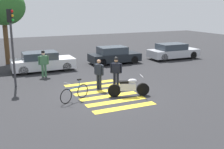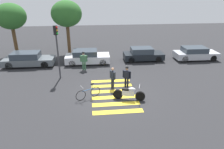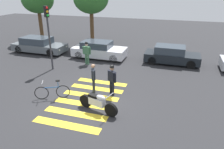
# 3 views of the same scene
# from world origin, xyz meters

# --- Properties ---
(ground_plane) EXTENTS (60.00, 60.00, 0.00)m
(ground_plane) POSITION_xyz_m (0.00, 0.00, 0.00)
(ground_plane) COLOR #2B2B2D
(police_motorcycle) EXTENTS (2.07, 0.85, 1.04)m
(police_motorcycle) POSITION_xyz_m (0.90, -0.85, 0.46)
(police_motorcycle) COLOR black
(police_motorcycle) RESTS_ON ground_plane
(leaning_bicycle) EXTENTS (1.63, 0.82, 1.02)m
(leaning_bicycle) POSITION_xyz_m (-1.76, -0.40, 0.39)
(leaning_bicycle) COLOR black
(leaning_bicycle) RESTS_ON ground_plane
(officer_on_foot) EXTENTS (0.55, 0.43, 1.72)m
(officer_on_foot) POSITION_xyz_m (1.05, 0.90, 0.99)
(officer_on_foot) COLOR black
(officer_on_foot) RESTS_ON ground_plane
(officer_by_motorcycle) EXTENTS (0.38, 0.61, 1.65)m
(officer_by_motorcycle) POSITION_xyz_m (0.01, 0.88, 0.94)
(officer_by_motorcycle) COLOR #1E232D
(officer_by_motorcycle) RESTS_ON ground_plane
(pedestrian_bystander) EXTENTS (0.65, 0.23, 1.72)m
(pedestrian_bystander) POSITION_xyz_m (-2.14, 4.93, 0.98)
(pedestrian_bystander) COLOR #3F724C
(pedestrian_bystander) RESTS_ON ground_plane
(crosswalk_stripes) EXTENTS (3.07, 4.95, 0.01)m
(crosswalk_stripes) POSITION_xyz_m (0.00, 0.00, 0.00)
(crosswalk_stripes) COLOR yellow
(crosswalk_stripes) RESTS_ON ground_plane
(car_white_van) EXTENTS (4.30, 1.89, 1.34)m
(car_white_van) POSITION_xyz_m (-1.87, 6.73, 0.64)
(car_white_van) COLOR black
(car_white_van) RESTS_ON ground_plane
(car_black_suv) EXTENTS (4.03, 1.78, 1.33)m
(car_black_suv) POSITION_xyz_m (3.81, 7.06, 0.63)
(car_black_suv) COLOR black
(car_black_suv) RESTS_ON ground_plane
(car_silver_sedan) EXTENTS (4.37, 1.88, 1.32)m
(car_silver_sedan) POSITION_xyz_m (9.28, 6.74, 0.64)
(car_silver_sedan) COLOR black
(car_silver_sedan) RESTS_ON ground_plane
(traffic_light_pole) EXTENTS (0.36, 0.33, 4.27)m
(traffic_light_pole) POSITION_xyz_m (-4.06, 3.30, 2.87)
(traffic_light_pole) COLOR #38383D
(traffic_light_pole) RESTS_ON ground_plane
(street_tree_mid) EXTENTS (3.24, 3.24, 5.77)m
(street_tree_mid) POSITION_xyz_m (-3.88, 10.29, 4.35)
(street_tree_mid) COLOR brown
(street_tree_mid) RESTS_ON ground_plane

